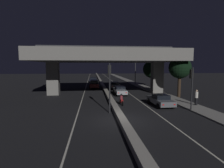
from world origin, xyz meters
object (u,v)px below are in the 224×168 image
(car_grey_lead, at_px, (161,100))
(car_dark_blue_second_oncoming, at_px, (93,80))
(street_lamp, at_px, (134,66))
(motorcycle_red_filtering_near, at_px, (121,100))
(traffic_light_right_of_median, at_px, (192,81))
(traffic_light_left_of_median, at_px, (110,79))
(car_dark_red_lead_oncoming, at_px, (94,84))
(pedestrian_on_sidewalk, at_px, (196,97))
(car_silver_second, at_px, (120,90))
(car_grey_third, at_px, (115,85))

(car_grey_lead, relative_size, car_dark_blue_second_oncoming, 1.13)
(street_lamp, distance_m, motorcycle_red_filtering_near, 24.20)
(traffic_light_right_of_median, distance_m, street_lamp, 26.49)
(street_lamp, distance_m, car_grey_lead, 24.45)
(traffic_light_left_of_median, xyz_separation_m, car_dark_blue_second_oncoming, (-1.48, 34.37, -2.66))
(car_dark_red_lead_oncoming, bearing_deg, car_dark_blue_second_oncoming, 179.22)
(motorcycle_red_filtering_near, relative_size, pedestrian_on_sidewalk, 1.04)
(street_lamp, bearing_deg, car_dark_blue_second_oncoming, 142.67)
(motorcycle_red_filtering_near, bearing_deg, traffic_light_left_of_median, 150.58)
(car_dark_blue_second_oncoming, height_order, motorcycle_red_filtering_near, car_dark_blue_second_oncoming)
(traffic_light_left_of_median, relative_size, car_dark_blue_second_oncoming, 1.24)
(car_silver_second, distance_m, car_dark_red_lead_oncoming, 10.10)
(traffic_light_left_of_median, xyz_separation_m, car_grey_third, (2.97, 19.01, -2.64))
(traffic_light_right_of_median, relative_size, motorcycle_red_filtering_near, 2.42)
(street_lamp, relative_size, pedestrian_on_sidewalk, 4.52)
(traffic_light_left_of_median, bearing_deg, car_dark_red_lead_oncoming, 93.85)
(traffic_light_left_of_median, height_order, motorcycle_red_filtering_near, traffic_light_left_of_median)
(traffic_light_left_of_median, bearing_deg, street_lamp, 71.34)
(car_dark_blue_second_oncoming, bearing_deg, motorcycle_red_filtering_near, 7.77)
(street_lamp, relative_size, motorcycle_red_filtering_near, 4.37)
(car_grey_lead, distance_m, pedestrian_on_sidewalk, 4.17)
(car_grey_third, bearing_deg, car_dark_blue_second_oncoming, 17.95)
(traffic_light_right_of_median, xyz_separation_m, car_dark_blue_second_oncoming, (-10.11, 34.37, -2.37))
(traffic_light_right_of_median, xyz_separation_m, motorcycle_red_filtering_near, (-6.81, 3.69, -2.54))
(motorcycle_red_filtering_near, bearing_deg, car_silver_second, -10.95)
(car_dark_red_lead_oncoming, relative_size, pedestrian_on_sidewalk, 2.57)
(street_lamp, height_order, car_dark_red_lead_oncoming, street_lamp)
(car_grey_lead, xyz_separation_m, car_silver_second, (-3.49, 8.66, 0.02))
(car_silver_second, relative_size, pedestrian_on_sidewalk, 2.62)
(traffic_light_right_of_median, bearing_deg, street_lamp, 89.35)
(traffic_light_right_of_median, xyz_separation_m, pedestrian_on_sidewalk, (1.80, 1.87, -2.07))
(traffic_light_left_of_median, bearing_deg, pedestrian_on_sidewalk, 10.21)
(traffic_light_right_of_median, relative_size, car_silver_second, 0.96)
(car_silver_second, height_order, car_grey_third, car_grey_third)
(traffic_light_left_of_median, distance_m, pedestrian_on_sidewalk, 10.86)
(street_lamp, bearing_deg, car_grey_third, -128.73)
(street_lamp, xyz_separation_m, car_dark_blue_second_oncoming, (-10.41, 7.94, -4.07))
(traffic_light_left_of_median, xyz_separation_m, street_lamp, (8.93, 26.43, 1.42))
(car_dark_red_lead_oncoming, relative_size, car_dark_blue_second_oncoming, 1.16)
(traffic_light_left_of_median, bearing_deg, motorcycle_red_filtering_near, 63.85)
(car_dark_red_lead_oncoming, bearing_deg, motorcycle_red_filtering_near, 9.61)
(car_dark_blue_second_oncoming, bearing_deg, car_dark_red_lead_oncoming, 2.09)
(car_silver_second, xyz_separation_m, car_grey_third, (0.15, 7.87, 0.04))
(street_lamp, bearing_deg, pedestrian_on_sidewalk, -86.50)
(traffic_light_left_of_median, height_order, car_grey_third, traffic_light_left_of_median)
(car_grey_lead, distance_m, car_grey_third, 16.87)
(car_dark_red_lead_oncoming, bearing_deg, traffic_light_right_of_median, 24.95)
(pedestrian_on_sidewalk, bearing_deg, street_lamp, 93.50)
(traffic_light_right_of_median, relative_size, car_grey_lead, 1.00)
(traffic_light_right_of_median, height_order, car_grey_third, traffic_light_right_of_median)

